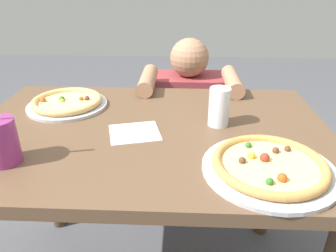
{
  "coord_description": "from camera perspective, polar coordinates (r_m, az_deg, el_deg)",
  "views": [
    {
      "loc": [
        0.11,
        -0.96,
        1.24
      ],
      "look_at": [
        0.07,
        -0.04,
        0.78
      ],
      "focal_mm": 34.27,
      "sensor_mm": 36.0,
      "label": 1
    }
  ],
  "objects": [
    {
      "name": "water_cup_clear",
      "position": [
        1.1,
        9.1,
        3.5
      ],
      "size": [
        0.07,
        0.07,
        0.13
      ],
      "color": "silver",
      "rests_on": "dining_table"
    },
    {
      "name": "paper_napkin",
      "position": [
        1.06,
        -5.97,
        -1.17
      ],
      "size": [
        0.19,
        0.18,
        0.0
      ],
      "primitive_type": "cube",
      "rotation": [
        0.0,
        0.0,
        0.26
      ],
      "color": "white",
      "rests_on": "dining_table"
    },
    {
      "name": "pizza_near",
      "position": [
        0.89,
        17.53,
        -6.78
      ],
      "size": [
        0.36,
        0.36,
        0.04
      ],
      "color": "#B7B7BC",
      "rests_on": "dining_table"
    },
    {
      "name": "drink_cup_colored",
      "position": [
        0.98,
        -27.54,
        -2.42
      ],
      "size": [
        0.09,
        0.09,
        0.23
      ],
      "color": "#8C2D72",
      "rests_on": "dining_table"
    },
    {
      "name": "dining_table",
      "position": [
        1.14,
        -3.23,
        -5.71
      ],
      "size": [
        1.22,
        0.82,
        0.75
      ],
      "color": "brown",
      "rests_on": "ground"
    },
    {
      "name": "diner_seated",
      "position": [
        1.8,
        3.44,
        -1.21
      ],
      "size": [
        0.45,
        0.54,
        0.93
      ],
      "color": "#333847",
      "rests_on": "ground"
    },
    {
      "name": "pizza_far",
      "position": [
        1.31,
        -17.51,
        3.99
      ],
      "size": [
        0.31,
        0.31,
        0.04
      ],
      "color": "#B7B7BC",
      "rests_on": "dining_table"
    }
  ]
}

